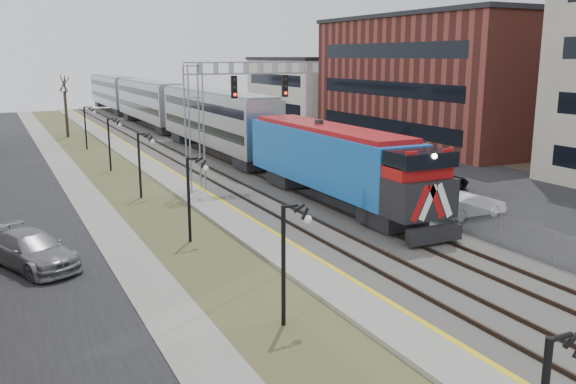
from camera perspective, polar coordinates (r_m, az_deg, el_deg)
street_west at (r=44.14m, az=-25.14°, el=0.34°), size 7.00×120.00×0.04m
sidewalk at (r=44.40m, az=-19.35°, el=0.92°), size 2.00×120.00×0.08m
grass_median at (r=44.83m, az=-15.55°, el=1.26°), size 4.00×120.00×0.06m
platform at (r=45.43m, az=-11.85°, el=1.72°), size 2.00×120.00×0.24m
ballast_bed at (r=46.88m, az=-5.92°, el=2.23°), size 8.00×120.00×0.20m
parking_lot at (r=52.18m, az=6.55°, el=3.18°), size 16.00×120.00×0.04m
platform_edge at (r=45.63m, az=-10.79°, el=1.97°), size 0.24×120.00×0.01m
track_near at (r=46.21m, az=-8.25°, el=2.23°), size 1.58×120.00×0.15m
track_far at (r=47.38m, az=-4.22°, el=2.58°), size 1.58×120.00×0.15m
train at (r=67.48m, az=-11.22°, el=7.62°), size 3.00×85.85×5.33m
signal_gantry at (r=38.70m, az=-6.37°, el=8.24°), size 9.00×1.07×8.15m
lampposts at (r=28.48m, az=-9.43°, el=-0.71°), size 0.14×62.14×4.00m
fence at (r=48.34m, az=-1.26°, el=3.45°), size 0.04×120.00×1.60m
buildings_east at (r=57.58m, az=20.84°, el=9.62°), size 16.00×76.00×15.00m
car_lot_b at (r=34.09m, az=16.68°, el=-1.22°), size 3.94×1.37×1.30m
car_lot_c at (r=40.00m, az=13.38°, el=1.02°), size 5.02×2.43×1.37m
car_lot_d at (r=43.74m, az=10.27°, el=2.22°), size 5.60×4.04×1.51m
car_lot_e at (r=42.21m, az=7.32°, el=1.79°), size 4.03×2.32×1.29m
car_street_b at (r=26.96m, az=-22.84°, el=-5.11°), size 3.91×5.43×1.46m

